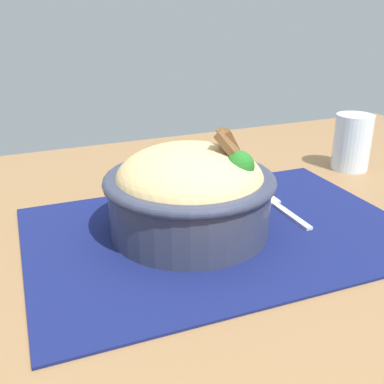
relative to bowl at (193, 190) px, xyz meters
The scene contains 5 objects.
table 0.12m from the bowl, 105.00° to the right, with size 1.39×0.86×0.77m.
placemat 0.06m from the bowl, 21.95° to the right, with size 0.46×0.31×0.00m, color #11194C.
bowl is the anchor object (origin of this frame).
fork 0.14m from the bowl, ahead, with size 0.02×0.13×0.00m.
drinking_glass 0.36m from the bowl, 17.92° to the left, with size 0.06×0.06×0.09m.
Camera 1 is at (-0.19, -0.44, 1.03)m, focal length 42.48 mm.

